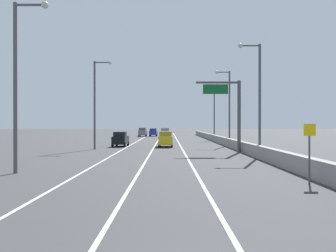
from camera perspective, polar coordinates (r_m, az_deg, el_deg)
The scene contains 18 objects.
ground_plane at distance 70.15m, azimuth 0.11°, elevation -2.14°, with size 320.00×320.00×0.00m, color #38383A.
lane_stripe_left at distance 61.39m, azimuth -5.01°, elevation -2.49°, with size 0.16×130.00×0.00m, color silver.
lane_stripe_center at distance 61.19m, azimuth -1.74°, elevation -2.49°, with size 0.16×130.00×0.00m, color silver.
lane_stripe_right at distance 61.18m, azimuth 1.54°, elevation -2.49°, with size 0.16×130.00×0.00m, color silver.
jersey_barrier_right at distance 46.84m, azimuth 9.78°, elevation -2.69°, with size 0.60×120.00×1.10m, color gray.
overhead_sign_gantry at distance 40.39m, azimuth 9.44°, elevation 2.76°, with size 4.68×0.36×7.50m.
speed_advisory_sign at distance 20.50m, azimuth 20.23°, elevation -3.16°, with size 0.60×0.11×3.00m.
lamp_post_right_second at distance 36.37m, azimuth 13.03°, elevation 4.99°, with size 2.14×0.44×10.42m.
lamp_post_right_third at distance 54.12m, azimuth 8.80°, elevation 3.45°, with size 2.14×0.44×10.42m.
lamp_post_right_fourth at distance 72.04m, azimuth 6.63°, elevation 2.67°, with size 2.14×0.44×10.42m.
lamp_post_left_near at distance 25.08m, azimuth -21.28°, elevation 7.09°, with size 2.14×0.44×10.42m.
lamp_post_left_mid at distance 45.80m, azimuth -10.61°, elevation 4.02°, with size 2.14×0.44×10.42m.
car_blue_0 at distance 93.60m, azimuth -2.26°, elevation -0.94°, with size 1.92×4.50×1.91m.
car_yellow_1 at distance 50.07m, azimuth -0.41°, elevation -1.96°, with size 1.86×4.74×2.03m.
car_silver_2 at distance 82.43m, azimuth -0.46°, elevation -1.04°, with size 2.09×4.36×2.13m.
car_gray_3 at distance 91.15m, azimuth -3.84°, elevation -0.92°, with size 1.93×4.25×2.10m.
car_black_4 at distance 51.17m, azimuth -7.14°, elevation -1.95°, with size 1.91×4.24×1.96m.
car_white_5 at distance 101.00m, azimuth -0.38°, elevation -0.81°, with size 1.95×4.35×2.04m.
Camera 1 is at (-0.20, -6.09, 3.00)m, focal length 41.01 mm.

